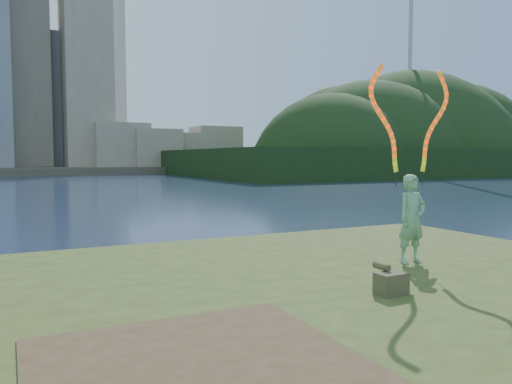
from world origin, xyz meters
TOP-DOWN VIEW (x-y plane):
  - ground at (0.00, 0.00)m, footprint 320.00×320.00m
  - grassy_knoll at (0.00, -2.30)m, footprint 20.00×18.00m
  - dirt_patch at (-2.20, -3.20)m, footprint 3.20×3.00m
  - far_shore at (0.00, 95.00)m, footprint 320.00×40.00m
  - wooded_hill at (59.57, 59.96)m, footprint 78.00×50.00m
  - woman_with_ribbons at (3.18, -0.46)m, footprint 2.09×0.42m
  - canvas_bag at (1.28, -2.04)m, footprint 0.46×0.53m

SIDE VIEW (x-z plane):
  - ground at x=0.00m, z-range 0.00..0.00m
  - wooded_hill at x=59.57m, z-range -31.34..31.66m
  - grassy_knoll at x=0.00m, z-range -0.06..0.74m
  - far_shore at x=0.00m, z-range 0.00..1.20m
  - dirt_patch at x=-2.20m, z-range 0.80..0.82m
  - canvas_bag at x=1.28m, z-range 0.76..1.20m
  - woman_with_ribbons at x=3.18m, z-range 0.15..4.25m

